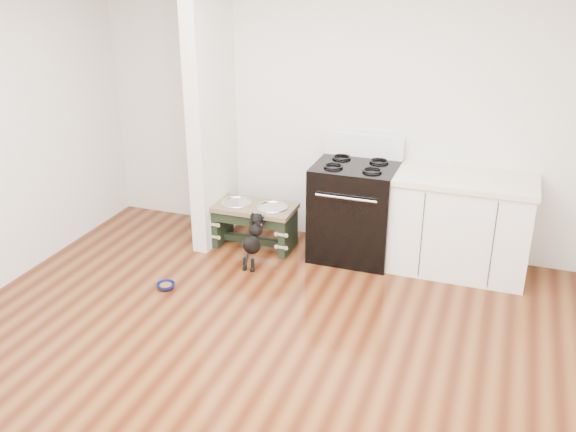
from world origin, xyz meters
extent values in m
plane|color=#421B0B|center=(0.00, 0.00, 0.00)|extent=(5.00, 5.00, 0.00)
plane|color=silver|center=(0.00, 2.50, 1.35)|extent=(5.00, 0.00, 5.00)
cube|color=silver|center=(-1.18, 2.10, 1.35)|extent=(0.15, 0.80, 2.70)
cube|color=black|center=(0.25, 2.15, 0.46)|extent=(0.76, 0.65, 0.92)
cube|color=black|center=(0.25, 1.84, 0.40)|extent=(0.58, 0.02, 0.50)
cylinder|color=silver|center=(0.25, 1.80, 0.72)|extent=(0.56, 0.02, 0.02)
cube|color=white|center=(0.25, 2.43, 1.03)|extent=(0.76, 0.08, 0.22)
torus|color=black|center=(0.07, 2.01, 0.93)|extent=(0.18, 0.18, 0.02)
torus|color=black|center=(0.43, 2.01, 0.93)|extent=(0.18, 0.18, 0.02)
torus|color=black|center=(0.07, 2.29, 0.93)|extent=(0.18, 0.18, 0.02)
torus|color=black|center=(0.43, 2.29, 0.93)|extent=(0.18, 0.18, 0.02)
cube|color=white|center=(1.23, 2.18, 0.43)|extent=(1.20, 0.60, 0.86)
cube|color=beige|center=(1.23, 2.18, 0.89)|extent=(1.24, 0.64, 0.05)
cube|color=black|center=(1.23, 1.92, 0.05)|extent=(1.20, 0.06, 0.10)
cube|color=black|center=(-1.07, 2.01, 0.20)|extent=(0.07, 0.39, 0.40)
cube|color=black|center=(-0.36, 2.01, 0.20)|extent=(0.07, 0.39, 0.40)
cube|color=black|center=(-0.72, 1.83, 0.35)|extent=(0.64, 0.03, 0.10)
cube|color=black|center=(-0.72, 2.01, 0.07)|extent=(0.64, 0.07, 0.07)
cube|color=brown|center=(-0.72, 2.01, 0.42)|extent=(0.80, 0.43, 0.04)
cylinder|color=silver|center=(-0.90, 2.01, 0.42)|extent=(0.28, 0.28, 0.05)
cylinder|color=silver|center=(-0.53, 2.01, 0.42)|extent=(0.28, 0.28, 0.05)
torus|color=silver|center=(-0.90, 2.01, 0.45)|extent=(0.31, 0.31, 0.02)
torus|color=silver|center=(-0.53, 2.01, 0.45)|extent=(0.31, 0.31, 0.02)
cylinder|color=black|center=(-0.61, 1.51, 0.06)|extent=(0.04, 0.04, 0.12)
cylinder|color=black|center=(-0.54, 1.51, 0.06)|extent=(0.04, 0.04, 0.12)
sphere|color=black|center=(-0.61, 1.50, 0.01)|extent=(0.04, 0.04, 0.04)
sphere|color=black|center=(-0.54, 1.50, 0.01)|extent=(0.04, 0.04, 0.04)
ellipsoid|color=black|center=(-0.57, 1.59, 0.22)|extent=(0.14, 0.33, 0.29)
sphere|color=black|center=(-0.57, 1.70, 0.34)|extent=(0.13, 0.13, 0.13)
sphere|color=black|center=(-0.57, 1.73, 0.42)|extent=(0.11, 0.11, 0.11)
sphere|color=black|center=(-0.61, 1.81, 0.42)|extent=(0.04, 0.04, 0.04)
sphere|color=black|center=(-0.54, 1.81, 0.42)|extent=(0.04, 0.04, 0.04)
cylinder|color=black|center=(-0.57, 1.46, 0.13)|extent=(0.02, 0.09, 0.11)
torus|color=#C03853|center=(-0.57, 1.72, 0.38)|extent=(0.11, 0.07, 0.10)
imported|color=#0B1552|center=(-1.13, 0.95, 0.03)|extent=(0.21, 0.21, 0.05)
cylinder|color=brown|center=(-1.13, 0.95, 0.03)|extent=(0.10, 0.10, 0.02)
camera|label=1|loc=(1.55, -3.33, 2.79)|focal=40.00mm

